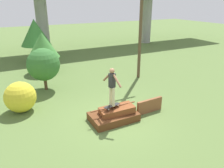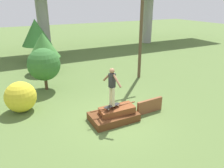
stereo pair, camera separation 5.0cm
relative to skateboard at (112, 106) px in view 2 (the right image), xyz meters
name	(u,v)px [view 2 (the right image)]	position (x,y,z in m)	size (l,w,h in m)	color
ground_plane	(113,120)	(0.11, 0.07, -0.76)	(80.00, 80.00, 0.00)	#567038
scrap_pile	(114,115)	(0.14, 0.05, -0.51)	(2.12, 1.28, 0.68)	#5B3319
scrap_plank_loose	(150,106)	(1.94, -0.07, -0.43)	(1.39, 0.20, 0.66)	brown
skateboard	(112,106)	(0.00, 0.00, 0.00)	(0.79, 0.39, 0.09)	black
skater	(112,84)	(0.00, 0.00, 0.97)	(0.35, 1.11, 1.65)	#C6B78E
utility_pole	(141,20)	(4.26, 4.34, 2.98)	(1.30, 0.20, 7.23)	brown
tree_behind_left	(43,45)	(-1.16, 8.32, 1.23)	(2.24, 2.24, 2.86)	brown
tree_behind_right	(44,65)	(-1.80, 4.99, 0.76)	(1.85, 1.85, 2.45)	#4C3823
tree_mid_back	(36,32)	(-1.10, 11.53, 1.70)	(2.42, 2.42, 3.53)	brown
bush_yellow_flowering	(21,97)	(-3.37, 2.80, -0.03)	(1.45, 1.45, 1.45)	gold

